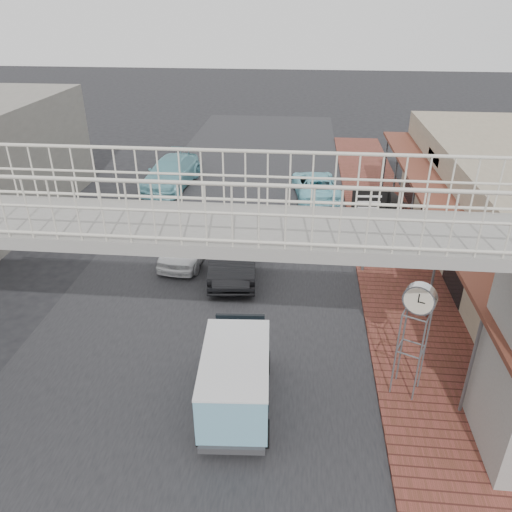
% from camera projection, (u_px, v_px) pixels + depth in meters
% --- Properties ---
extents(ground, '(120.00, 120.00, 0.00)m').
position_uv_depth(ground, '(202.00, 325.00, 15.32)').
color(ground, black).
rests_on(ground, ground).
extents(road_strip, '(10.00, 60.00, 0.01)m').
position_uv_depth(road_strip, '(202.00, 325.00, 15.32)').
color(road_strip, black).
rests_on(road_strip, ground).
extents(sidewalk, '(3.00, 40.00, 0.10)m').
position_uv_depth(sidewalk, '(402.00, 284.00, 17.39)').
color(sidewalk, brown).
rests_on(sidewalk, ground).
extents(footbridge, '(16.40, 2.40, 6.34)m').
position_uv_depth(footbridge, '(158.00, 311.00, 10.32)').
color(footbridge, gray).
rests_on(footbridge, ground).
extents(white_hatchback, '(1.91, 3.83, 1.25)m').
position_uv_depth(white_hatchback, '(189.00, 243.00, 18.94)').
color(white_hatchback, white).
rests_on(white_hatchback, ground).
extents(dark_sedan, '(2.02, 4.69, 1.50)m').
position_uv_depth(dark_sedan, '(234.00, 251.00, 18.09)').
color(dark_sedan, black).
rests_on(dark_sedan, ground).
extents(angkot_curb, '(2.63, 4.67, 1.23)m').
position_uv_depth(angkot_curb, '(316.00, 185.00, 24.78)').
color(angkot_curb, '#80D0DE').
rests_on(angkot_curb, ground).
extents(angkot_far, '(2.59, 5.25, 1.47)m').
position_uv_depth(angkot_far, '(171.00, 173.00, 26.14)').
color(angkot_far, '#69ABB6').
rests_on(angkot_far, ground).
extents(angkot_van, '(1.82, 3.60, 1.72)m').
position_uv_depth(angkot_van, '(236.00, 372.00, 11.78)').
color(angkot_van, black).
rests_on(angkot_van, ground).
extents(motorcycle_near, '(1.88, 0.84, 0.95)m').
position_uv_depth(motorcycle_near, '(358.00, 218.00, 21.23)').
color(motorcycle_near, black).
rests_on(motorcycle_near, sidewalk).
extents(motorcycle_far, '(1.81, 0.75, 1.05)m').
position_uv_depth(motorcycle_far, '(396.00, 213.00, 21.55)').
color(motorcycle_far, black).
rests_on(motorcycle_far, sidewalk).
extents(street_clock, '(0.80, 0.78, 3.10)m').
position_uv_depth(street_clock, '(419.00, 304.00, 11.49)').
color(street_clock, '#59595B').
rests_on(street_clock, sidewalk).
extents(arrow_sign, '(1.86, 1.19, 3.19)m').
position_uv_depth(arrow_sign, '(393.00, 205.00, 16.95)').
color(arrow_sign, '#59595B').
rests_on(arrow_sign, sidewalk).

